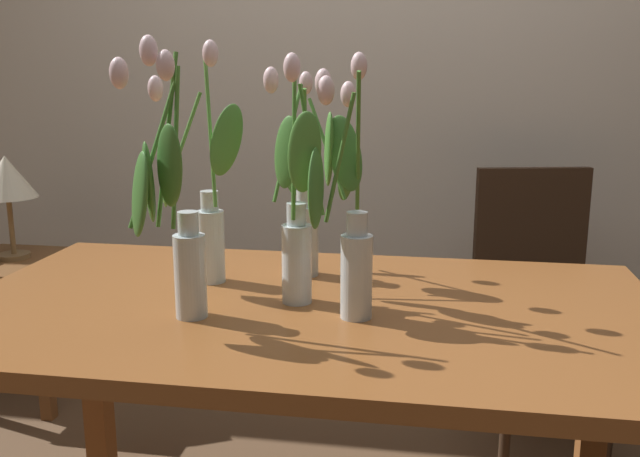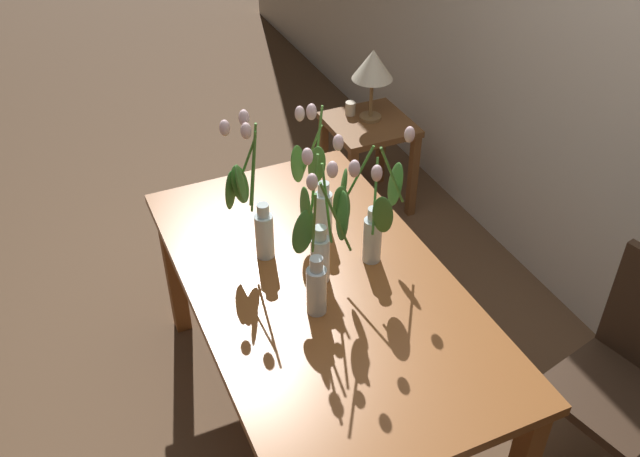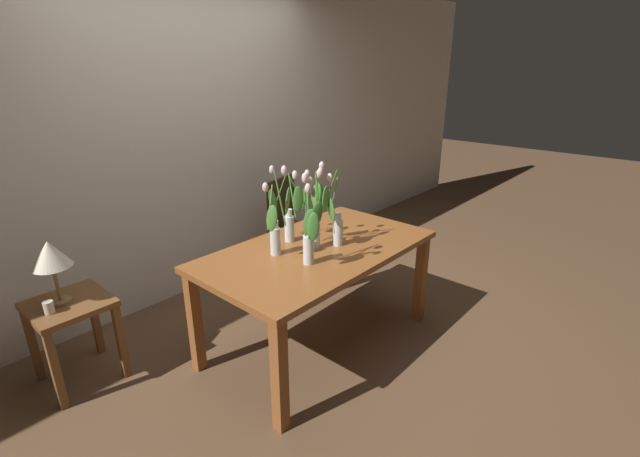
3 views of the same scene
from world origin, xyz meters
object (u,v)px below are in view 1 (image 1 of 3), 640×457
Objects in this scene: tulip_vase_2 at (302,221)px; tulip_vase_4 at (349,233)px; dining_table at (305,341)px; tulip_vase_1 at (205,211)px; side_table at (22,289)px; tulip_vase_0 at (307,200)px; tulip_vase_3 at (174,225)px; table_lamp at (7,180)px; dining_chair at (538,289)px.

tulip_vase_4 reaches higher than tulip_vase_2.
tulip_vase_1 is (-0.27, 0.11, 0.28)m from dining_table.
tulip_vase_1 is 1.06× the size of side_table.
tulip_vase_3 is at bearing -119.07° from tulip_vase_0.
tulip_vase_4 is 1.40× the size of table_lamp.
tulip_vase_2 is 0.95× the size of tulip_vase_3.
tulip_vase_1 reaches higher than table_lamp.
dining_table is 0.40m from tulip_vase_1.
tulip_vase_4 is at bearing -62.42° from tulip_vase_0.
side_table is (-1.04, 1.02, -0.52)m from tulip_vase_3.
tulip_vase_2 reaches higher than table_lamp.
dining_chair is 1.99m from table_lamp.
tulip_vase_3 is (-0.21, -0.37, 0.01)m from tulip_vase_0.
side_table is at bearing 146.52° from tulip_vase_4.
tulip_vase_1 reaches higher than dining_table.
dining_table is at bearing -80.79° from tulip_vase_0.
tulip_vase_4 is at bearing -23.38° from tulip_vase_1.
tulip_vase_2 is 1.39× the size of table_lamp.
tulip_vase_0 is at bearing -27.48° from side_table.
tulip_vase_0 reaches higher than table_lamp.
tulip_vase_4 is at bearing -33.48° from side_table.
side_table is (-1.93, -0.04, -0.09)m from dining_chair.
tulip_vase_1 reaches higher than side_table.
side_table is (-1.29, 0.87, -0.22)m from dining_table.
tulip_vase_1 is (-0.23, -0.11, -0.01)m from tulip_vase_0.
tulip_vase_1 is at bearing 95.33° from tulip_vase_3.
side_table is (-1.25, 0.65, -0.51)m from tulip_vase_0.
dining_chair is at bearing 60.57° from tulip_vase_4.
tulip_vase_0 is 0.90× the size of tulip_vase_3.
tulip_vase_4 is 1.74m from side_table.
tulip_vase_1 is 0.41m from tulip_vase_4.
dining_chair is at bearing 54.16° from tulip_vase_2.
tulip_vase_1 is 1.36m from side_table.
table_lamp is (-1.05, 0.78, -0.07)m from tulip_vase_1.
tulip_vase_1 is 1.28m from dining_chair.
dining_table is at bearing -34.02° from table_lamp.
tulip_vase_4 reaches higher than table_lamp.
tulip_vase_3 is 0.63× the size of dining_chair.
dining_chair is 1.94m from side_table.
side_table is at bearing 145.98° from dining_table.
tulip_vase_0 is 0.43m from tulip_vase_3.
dining_table is 2.74× the size of tulip_vase_3.
tulip_vase_4 is (0.11, -0.06, -0.01)m from tulip_vase_2.
tulip_vase_1 is at bearing -154.69° from tulip_vase_0.
tulip_vase_1 is at bearing 157.97° from tulip_vase_2.
tulip_vase_2 is at bearing -34.05° from side_table.
tulip_vase_0 is 0.95× the size of tulip_vase_4.
dining_table is 0.41m from tulip_vase_3.
tulip_vase_0 reaches higher than dining_table.
table_lamp is at bearing -179.54° from dining_chair.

